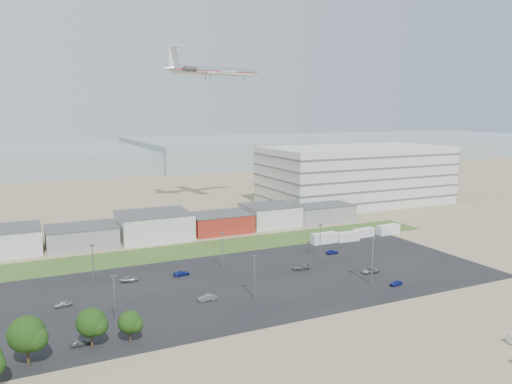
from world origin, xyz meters
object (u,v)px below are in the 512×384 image
parked_car_8 (332,252)px  parked_car_9 (129,279)px  parked_car_2 (396,283)px  parked_car_4 (207,297)px  parked_car_5 (63,304)px  parked_car_6 (181,273)px  airliner (214,71)px  parked_car_0 (370,271)px  box_trailer_a (324,238)px  parked_car_12 (301,267)px  parked_car_10 (81,342)px

parked_car_8 → parked_car_9: bearing=86.3°
parked_car_2 → parked_car_8: (1.50, 28.31, 0.05)m
parked_car_2 → parked_car_4: size_ratio=0.84×
parked_car_5 → parked_car_9: size_ratio=0.85×
parked_car_4 → parked_car_6: bearing=-179.6°
airliner → parked_car_0: airliner is taller
box_trailer_a → parked_car_0: (-5.47, -29.39, -0.94)m
parked_car_2 → parked_car_12: size_ratio=0.74×
parked_car_8 → parked_car_10: size_ratio=0.96×
airliner → parked_car_0: (3.43, -98.69, -55.68)m
parked_car_5 → parked_car_6: (27.87, 8.85, -0.02)m
box_trailer_a → parked_car_2: box_trailer_a is taller
airliner → parked_car_2: 122.12m
box_trailer_a → airliner: airliner is taller
parked_car_4 → parked_car_5: 29.56m
parked_car_6 → parked_car_9: size_ratio=0.98×
box_trailer_a → parked_car_5: (-76.45, -20.03, -0.98)m
parked_car_0 → parked_car_4: bearing=-88.0°
airliner → parked_car_12: (-10.84, -88.95, -55.67)m
parked_car_5 → parked_car_10: bearing=-3.8°
box_trailer_a → parked_car_6: (-48.58, -11.17, -1.00)m
parked_car_2 → parked_car_6: bearing=-131.1°
parked_car_4 → parked_car_10: (-26.62, -10.25, -0.11)m
box_trailer_a → parked_car_4: (-48.43, -29.44, -0.92)m
parked_car_6 → parked_car_8: 44.22m
parked_car_2 → parked_car_5: size_ratio=0.95×
parked_car_5 → parked_car_8: (72.08, 9.04, 0.02)m
box_trailer_a → parked_car_4: bearing=-150.2°
parked_car_10 → parked_car_12: parked_car_12 is taller
box_trailer_a → parked_car_12: (-19.74, -19.64, -0.93)m
box_trailer_a → parked_car_6: box_trailer_a is taller
parked_car_8 → airliner: bearing=0.3°
airliner → parked_car_6: 105.63m
airliner → parked_car_8: (4.53, -80.29, -55.71)m
airliner → parked_car_8: size_ratio=12.36×
parked_car_6 → parked_car_12: parked_car_12 is taller
airliner → parked_car_2: bearing=-96.8°
parked_car_12 → parked_car_10: bearing=-64.3°
parked_car_8 → parked_car_12: (-15.37, -8.65, 0.04)m
parked_car_0 → parked_car_9: parked_car_0 is taller
parked_car_9 → parked_car_8: bearing=-84.9°
box_trailer_a → airliner: 88.76m
parked_car_4 → parked_car_10: size_ratio=1.06×
parked_car_9 → airliner: bearing=-27.4°
parked_car_4 → parked_car_0: bearing=90.0°
parked_car_9 → parked_car_12: 42.43m
parked_car_0 → parked_car_4: (-42.96, -0.05, 0.02)m
parked_car_8 → parked_car_10: parked_car_8 is taller
parked_car_5 → parked_car_6: parked_car_5 is taller
airliner → parked_car_8: airliner is taller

